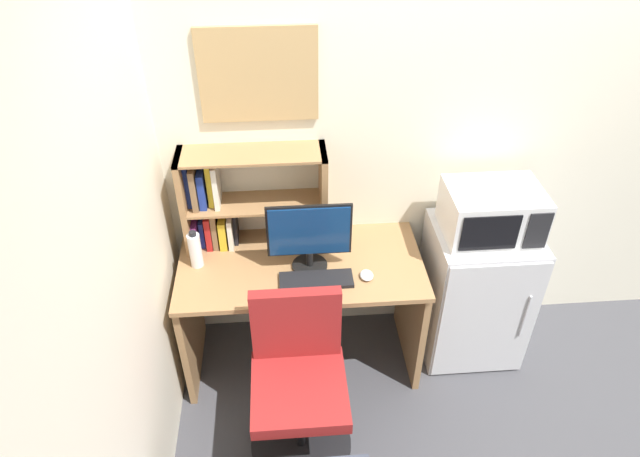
% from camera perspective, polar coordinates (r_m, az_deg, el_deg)
% --- Properties ---
extents(wall_back, '(6.40, 0.04, 2.60)m').
position_cam_1_polar(wall_back, '(3.26, 21.26, 9.15)').
color(wall_back, silver).
rests_on(wall_back, ground_plane).
extents(wall_left, '(0.04, 4.40, 2.60)m').
position_cam_1_polar(wall_left, '(1.83, -24.42, -17.54)').
color(wall_left, silver).
rests_on(wall_left, ground_plane).
extents(desk, '(1.30, 0.64, 0.75)m').
position_cam_1_polar(desk, '(3.14, -1.88, -6.69)').
color(desk, '#997047').
rests_on(desk, ground_plane).
extents(hutch_bookshelf, '(0.76, 0.23, 0.56)m').
position_cam_1_polar(hutch_bookshelf, '(3.00, -8.82, 2.89)').
color(hutch_bookshelf, '#997047').
rests_on(hutch_bookshelf, desk).
extents(monitor, '(0.43, 0.19, 0.39)m').
position_cam_1_polar(monitor, '(2.83, -1.09, -0.67)').
color(monitor, black).
rests_on(monitor, desk).
extents(keyboard, '(0.38, 0.13, 0.02)m').
position_cam_1_polar(keyboard, '(2.87, -0.39, -5.24)').
color(keyboard, black).
rests_on(keyboard, desk).
extents(computer_mouse, '(0.07, 0.09, 0.03)m').
position_cam_1_polar(computer_mouse, '(2.90, 4.76, -4.75)').
color(computer_mouse, silver).
rests_on(computer_mouse, desk).
extents(water_bottle, '(0.07, 0.07, 0.22)m').
position_cam_1_polar(water_bottle, '(2.98, -12.55, -2.13)').
color(water_bottle, silver).
rests_on(water_bottle, desk).
extents(mini_fridge, '(0.56, 0.52, 0.86)m').
position_cam_1_polar(mini_fridge, '(3.41, 15.38, -6.17)').
color(mini_fridge, silver).
rests_on(mini_fridge, ground_plane).
extents(microwave, '(0.49, 0.36, 0.27)m').
position_cam_1_polar(microwave, '(3.07, 17.05, 1.61)').
color(microwave, silver).
rests_on(microwave, mini_fridge).
extents(desk_chair, '(0.52, 0.52, 0.92)m').
position_cam_1_polar(desk_chair, '(2.87, -2.15, -16.01)').
color(desk_chair, black).
rests_on(desk_chair, ground_plane).
extents(wall_corkboard, '(0.57, 0.02, 0.46)m').
position_cam_1_polar(wall_corkboard, '(2.77, -6.28, 15.22)').
color(wall_corkboard, tan).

